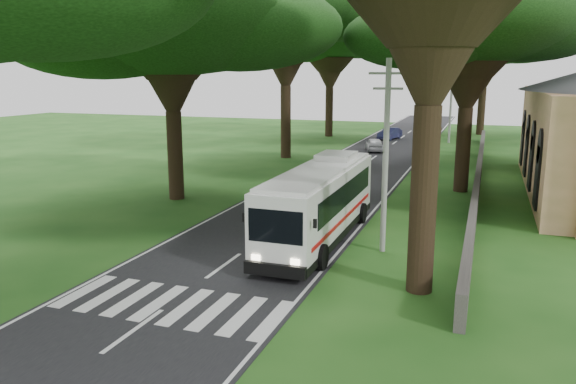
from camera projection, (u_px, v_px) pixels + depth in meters
ground at (199, 284)px, 20.13m from camera, size 140.00×140.00×0.00m
road at (355, 171)px, 43.17m from camera, size 8.00×120.00×0.04m
crosswalk at (170, 305)px, 18.28m from camera, size 8.00×3.00×0.01m
property_wall at (479, 173)px, 39.17m from camera, size 0.35×50.00×1.20m
pole_near at (386, 153)px, 22.99m from camera, size 1.60×0.24×8.00m
pole_mid at (433, 118)px, 41.42m from camera, size 1.60×0.24×8.00m
pole_far at (451, 104)px, 59.85m from camera, size 1.60×0.24×8.00m
tree_l_mida at (169, 18)px, 31.63m from camera, size 15.84×15.84×13.90m
tree_l_midb at (286, 7)px, 47.55m from camera, size 15.36×15.36×16.27m
tree_l_far at (330, 36)px, 64.75m from camera, size 13.42×13.42×14.59m
tree_r_mida at (471, 19)px, 33.74m from camera, size 13.40×13.40×13.56m
tree_r_midb at (474, 8)px, 49.97m from camera, size 13.35×13.35×16.13m
tree_r_far at (486, 38)px, 66.56m from camera, size 16.03×16.03×14.99m
coach_bus at (320, 201)px, 25.05m from camera, size 2.68×11.27×3.32m
distant_car_a at (374, 144)px, 53.94m from camera, size 2.54×4.09×1.30m
distant_car_b at (390, 133)px, 63.65m from camera, size 2.37×4.19×1.31m
distant_car_c at (431, 128)px, 69.52m from camera, size 2.28×5.08×1.45m
pedestrian at (180, 183)px, 34.44m from camera, size 0.40×0.60×1.64m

